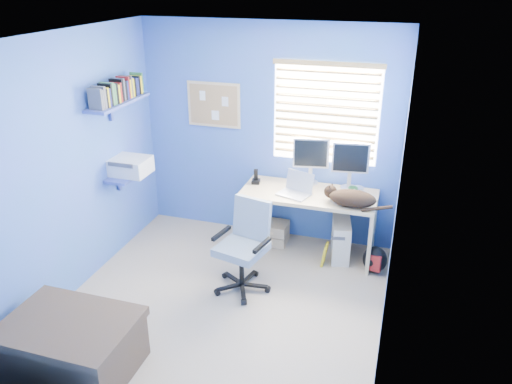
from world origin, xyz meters
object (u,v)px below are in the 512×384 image
(desk, at_px, (307,223))
(office_chair, at_px, (244,257))
(cat, at_px, (353,198))
(laptop, at_px, (294,186))
(tower_pc, at_px, (341,239))

(desk, distance_m, office_chair, 0.99)
(desk, height_order, cat, cat)
(laptop, bearing_deg, office_chair, -93.88)
(desk, relative_size, laptop, 4.46)
(tower_pc, distance_m, office_chair, 1.22)
(tower_pc, bearing_deg, cat, -70.76)
(desk, bearing_deg, office_chair, -117.74)
(laptop, relative_size, office_chair, 0.36)
(laptop, bearing_deg, cat, 10.63)
(desk, xyz_separation_m, laptop, (-0.14, -0.11, 0.48))
(laptop, height_order, cat, laptop)
(cat, bearing_deg, desk, 175.56)
(laptop, bearing_deg, desk, 55.94)
(tower_pc, bearing_deg, desk, 168.14)
(tower_pc, bearing_deg, office_chair, -144.97)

